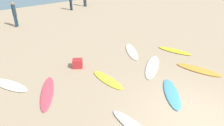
{
  "coord_description": "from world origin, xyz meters",
  "views": [
    {
      "loc": [
        -5.88,
        -3.33,
        5.41
      ],
      "look_at": [
        -0.35,
        4.62,
        0.3
      ],
      "focal_mm": 35.7,
      "sensor_mm": 36.0,
      "label": 1
    }
  ],
  "objects_px": {
    "beach_cooler": "(78,63)",
    "surfboard_7": "(10,85)",
    "beachgoer_mid": "(14,13)",
    "surfboard_2": "(172,93)",
    "beachgoer_far": "(71,1)",
    "surfboard_5": "(199,70)",
    "surfboard_6": "(47,93)",
    "surfboard_0": "(152,67)",
    "surfboard_1": "(175,51)",
    "surfboard_9": "(108,80)",
    "surfboard_4": "(132,51)"
  },
  "relations": [
    {
      "from": "beachgoer_mid",
      "to": "beach_cooler",
      "type": "distance_m",
      "value": 8.42
    },
    {
      "from": "surfboard_5",
      "to": "surfboard_7",
      "type": "relative_size",
      "value": 1.07
    },
    {
      "from": "surfboard_1",
      "to": "surfboard_4",
      "type": "distance_m",
      "value": 2.49
    },
    {
      "from": "surfboard_1",
      "to": "surfboard_9",
      "type": "bearing_deg",
      "value": 164.0
    },
    {
      "from": "surfboard_5",
      "to": "surfboard_6",
      "type": "relative_size",
      "value": 0.87
    },
    {
      "from": "surfboard_5",
      "to": "surfboard_9",
      "type": "bearing_deg",
      "value": 137.05
    },
    {
      "from": "surfboard_0",
      "to": "beachgoer_far",
      "type": "bearing_deg",
      "value": 133.96
    },
    {
      "from": "surfboard_0",
      "to": "beachgoer_far",
      "type": "relative_size",
      "value": 1.57
    },
    {
      "from": "beachgoer_far",
      "to": "beach_cooler",
      "type": "height_order",
      "value": "beachgoer_far"
    },
    {
      "from": "surfboard_1",
      "to": "beachgoer_mid",
      "type": "height_order",
      "value": "beachgoer_mid"
    },
    {
      "from": "surfboard_5",
      "to": "surfboard_9",
      "type": "xyz_separation_m",
      "value": [
        -4.17,
        1.79,
        -0.01
      ]
    },
    {
      "from": "beach_cooler",
      "to": "surfboard_7",
      "type": "bearing_deg",
      "value": 176.82
    },
    {
      "from": "surfboard_5",
      "to": "beach_cooler",
      "type": "height_order",
      "value": "beach_cooler"
    },
    {
      "from": "surfboard_2",
      "to": "surfboard_6",
      "type": "xyz_separation_m",
      "value": [
        -4.18,
        2.98,
        -0.0
      ]
    },
    {
      "from": "surfboard_5",
      "to": "surfboard_2",
      "type": "bearing_deg",
      "value": 173.21
    },
    {
      "from": "beachgoer_far",
      "to": "surfboard_1",
      "type": "bearing_deg",
      "value": 178.23
    },
    {
      "from": "beach_cooler",
      "to": "beachgoer_far",
      "type": "bearing_deg",
      "value": 65.88
    },
    {
      "from": "surfboard_7",
      "to": "beachgoer_far",
      "type": "bearing_deg",
      "value": -155.01
    },
    {
      "from": "surfboard_7",
      "to": "surfboard_1",
      "type": "bearing_deg",
      "value": 141.54
    },
    {
      "from": "surfboard_6",
      "to": "surfboard_9",
      "type": "height_order",
      "value": "surfboard_6"
    },
    {
      "from": "surfboard_1",
      "to": "surfboard_2",
      "type": "bearing_deg",
      "value": -160.89
    },
    {
      "from": "surfboard_4",
      "to": "surfboard_5",
      "type": "height_order",
      "value": "surfboard_5"
    },
    {
      "from": "surfboard_5",
      "to": "beachgoer_far",
      "type": "distance_m",
      "value": 14.13
    },
    {
      "from": "surfboard_4",
      "to": "beachgoer_far",
      "type": "relative_size",
      "value": 1.4
    },
    {
      "from": "beach_cooler",
      "to": "surfboard_1",
      "type": "bearing_deg",
      "value": -15.41
    },
    {
      "from": "surfboard_9",
      "to": "surfboard_0",
      "type": "bearing_deg",
      "value": -10.07
    },
    {
      "from": "surfboard_6",
      "to": "surfboard_0",
      "type": "bearing_deg",
      "value": 16.2
    },
    {
      "from": "surfboard_2",
      "to": "surfboard_7",
      "type": "relative_size",
      "value": 1.07
    },
    {
      "from": "surfboard_9",
      "to": "beachgoer_mid",
      "type": "distance_m",
      "value": 10.37
    },
    {
      "from": "surfboard_7",
      "to": "beach_cooler",
      "type": "xyz_separation_m",
      "value": [
        3.21,
        -0.18,
        0.17
      ]
    },
    {
      "from": "surfboard_4",
      "to": "beachgoer_far",
      "type": "height_order",
      "value": "beachgoer_far"
    },
    {
      "from": "surfboard_5",
      "to": "beachgoer_far",
      "type": "xyz_separation_m",
      "value": [
        -0.04,
        14.11,
        0.85
      ]
    },
    {
      "from": "beachgoer_far",
      "to": "surfboard_6",
      "type": "bearing_deg",
      "value": 144.52
    },
    {
      "from": "surfboard_0",
      "to": "beach_cooler",
      "type": "xyz_separation_m",
      "value": [
        -3.07,
        2.14,
        0.18
      ]
    },
    {
      "from": "surfboard_1",
      "to": "surfboard_7",
      "type": "xyz_separation_m",
      "value": [
        -8.67,
        1.68,
        0.0
      ]
    },
    {
      "from": "surfboard_0",
      "to": "surfboard_1",
      "type": "height_order",
      "value": "surfboard_1"
    },
    {
      "from": "surfboard_2",
      "to": "beachgoer_mid",
      "type": "distance_m",
      "value": 12.99
    },
    {
      "from": "surfboard_1",
      "to": "beachgoer_mid",
      "type": "relative_size",
      "value": 1.05
    },
    {
      "from": "surfboard_1",
      "to": "surfboard_7",
      "type": "distance_m",
      "value": 8.83
    },
    {
      "from": "surfboard_0",
      "to": "beachgoer_mid",
      "type": "bearing_deg",
      "value": 161.7
    },
    {
      "from": "surfboard_2",
      "to": "surfboard_4",
      "type": "bearing_deg",
      "value": 109.53
    },
    {
      "from": "surfboard_5",
      "to": "surfboard_9",
      "type": "relative_size",
      "value": 1.08
    },
    {
      "from": "surfboard_4",
      "to": "beachgoer_mid",
      "type": "relative_size",
      "value": 1.22
    },
    {
      "from": "surfboard_6",
      "to": "surfboard_7",
      "type": "relative_size",
      "value": 1.23
    },
    {
      "from": "surfboard_2",
      "to": "surfboard_5",
      "type": "height_order",
      "value": "surfboard_5"
    },
    {
      "from": "beachgoer_mid",
      "to": "surfboard_2",
      "type": "bearing_deg",
      "value": 53.78
    },
    {
      "from": "surfboard_1",
      "to": "surfboard_5",
      "type": "bearing_deg",
      "value": -129.58
    },
    {
      "from": "beachgoer_mid",
      "to": "surfboard_1",
      "type": "bearing_deg",
      "value": 73.27
    },
    {
      "from": "surfboard_6",
      "to": "surfboard_1",
      "type": "bearing_deg",
      "value": 23.96
    },
    {
      "from": "surfboard_2",
      "to": "surfboard_7",
      "type": "distance_m",
      "value": 6.94
    }
  ]
}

